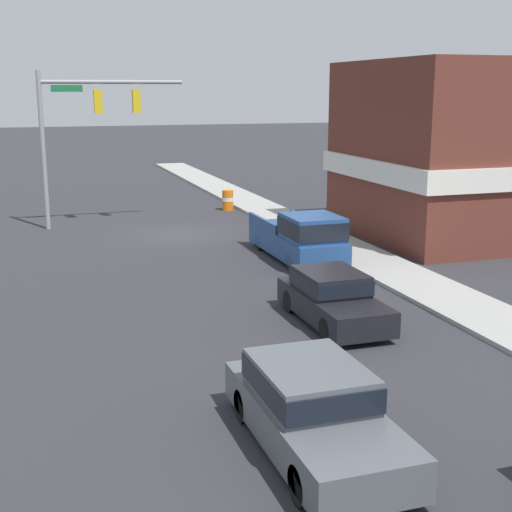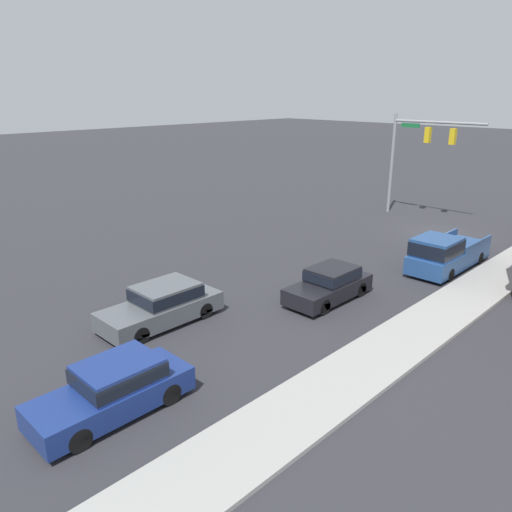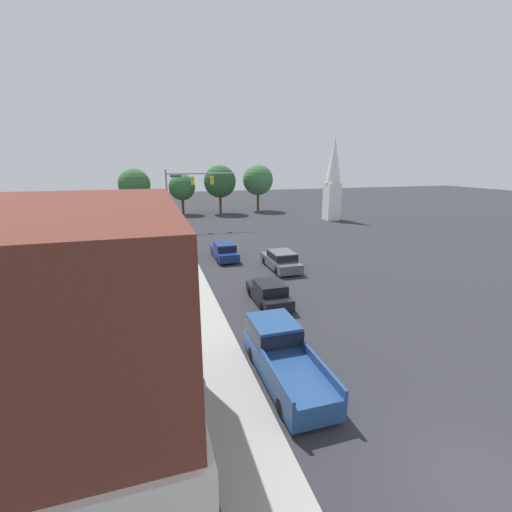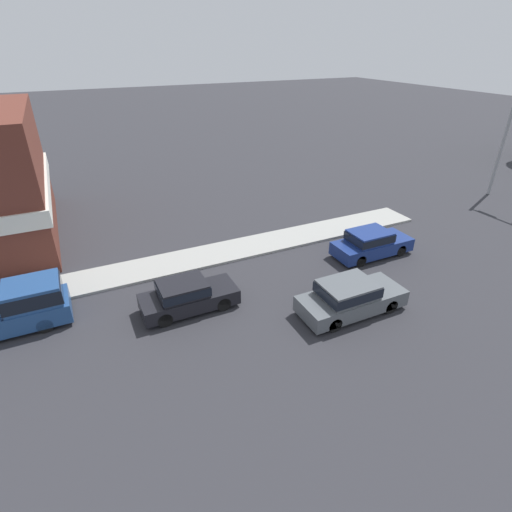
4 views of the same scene
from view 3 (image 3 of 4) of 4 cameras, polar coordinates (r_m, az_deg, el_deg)
ground_plane at (r=12.73m, az=33.56°, el=-29.53°), size 200.00×200.00×0.00m
far_signal_assembly at (r=44.95m, az=-11.26°, el=11.35°), size 8.71×0.49×7.62m
car_lead at (r=21.23m, az=2.19°, el=-6.04°), size 1.76×4.29×1.44m
car_second_ahead at (r=31.02m, az=-5.28°, el=0.90°), size 1.80×4.53×1.51m
car_oncoming at (r=28.02m, az=4.21°, el=-0.62°), size 1.95×4.85×1.54m
pickup_truck_parked at (r=14.63m, az=4.25°, el=-15.76°), size 1.97×5.74×1.93m
church_steeple at (r=53.26m, az=12.74°, el=12.73°), size 2.26×2.26×12.21m
backdrop_tree_left_far at (r=58.26m, az=-19.62°, el=11.16°), size 4.92×4.92×7.59m
backdrop_tree_left_mid at (r=59.09m, az=-12.24°, el=11.14°), size 4.36×4.36×6.70m
backdrop_tree_center at (r=58.98m, az=-6.04°, el=12.23°), size 5.37×5.37×8.07m
backdrop_tree_right_mid at (r=62.09m, az=0.33°, el=12.56°), size 5.34×5.34×8.15m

